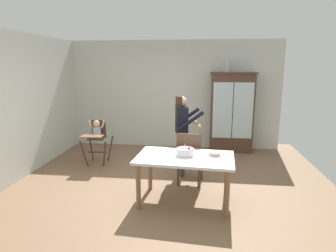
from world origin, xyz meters
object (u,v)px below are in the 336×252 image
Objects in this scene: serving_bowl at (215,154)px; dining_chair_far_side at (189,155)px; birthday_cake at (185,152)px; adult_person at (182,126)px; high_chair_with_toddler at (97,134)px; china_cabinet at (232,112)px; dining_table at (185,163)px; ceramic_vase at (227,67)px.

serving_bowl is 0.71m from dining_chair_far_side.
adult_person is at bearing 96.46° from birthday_cake.
birthday_cake is (0.12, -1.09, -0.17)m from adult_person.
high_chair_with_toddler is 0.99× the size of dining_chair_far_side.
dining_chair_far_side is (-0.92, -2.20, -0.42)m from china_cabinet.
adult_person reaches higher than dining_table.
dining_chair_far_side is at bearing 86.24° from dining_table.
birthday_cake is 0.46m from serving_bowl.
serving_bowl is at bearing 6.29° from birthday_cake.
serving_bowl is at bearing -163.47° from adult_person.
china_cabinet is 3.22m from high_chair_with_toddler.
serving_bowl is at bearing -100.71° from china_cabinet.
serving_bowl is (0.45, 0.11, 0.13)m from dining_table.
dining_chair_far_side reaches higher than dining_table.
china_cabinet reaches higher than birthday_cake.
china_cabinet is 3.02m from dining_table.
dining_table is at bearing -166.07° from serving_bowl.
china_cabinet is 7.16× the size of ceramic_vase.
ceramic_vase is 2.22m from adult_person.
adult_person is at bearing -119.01° from ceramic_vase.
china_cabinet is at bearing 71.28° from dining_table.
ceramic_vase is 2.77m from dining_chair_far_side.
birthday_cake is (-0.82, -2.79, -1.26)m from ceramic_vase.
dining_table is at bearing 173.99° from adult_person.
adult_person reaches higher than high_chair_with_toddler.
ceramic_vase is 0.96× the size of birthday_cake.
ceramic_vase is 0.28× the size of high_chair_with_toddler.
dining_table is at bearing -40.27° from high_chair_with_toddler.
adult_person is at bearing -122.85° from china_cabinet.
high_chair_with_toddler reaches higher than birthday_cake.
dining_table is at bearing -105.91° from ceramic_vase.
ceramic_vase reaches higher than high_chair_with_toddler.
dining_chair_far_side is (0.17, -0.50, -0.41)m from adult_person.
high_chair_with_toddler is at bearing -16.97° from dining_chair_far_side.
ceramic_vase is at bearing 74.09° from dining_table.
ceramic_vase reaches higher than adult_person.
birthday_cake is (1.97, -1.50, 0.14)m from high_chair_with_toddler.
china_cabinet is 1.27× the size of dining_table.
adult_person is at bearing 96.33° from dining_table.
adult_person is (-0.94, -1.70, -1.08)m from ceramic_vase.
high_chair_with_toddler is at bearing 149.07° from serving_bowl.
birthday_cake is 0.64m from dining_chair_far_side.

